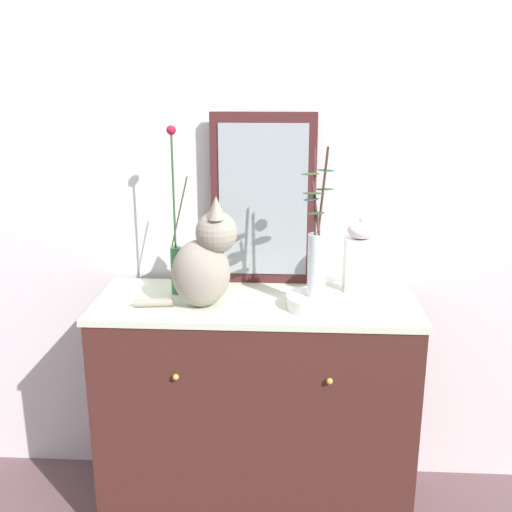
# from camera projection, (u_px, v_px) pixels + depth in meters

# --- Properties ---
(ground_plane) EXTENTS (6.00, 6.00, 0.00)m
(ground_plane) POSITION_uv_depth(u_px,v_px,m) (256.00, 505.00, 2.62)
(ground_plane) COLOR brown
(wall_back) EXTENTS (4.40, 0.08, 2.60)m
(wall_back) POSITION_uv_depth(u_px,v_px,m) (260.00, 196.00, 2.56)
(wall_back) COLOR silver
(wall_back) RESTS_ON ground_plane
(sideboard) EXTENTS (1.26, 0.51, 0.95)m
(sideboard) POSITION_uv_depth(u_px,v_px,m) (256.00, 408.00, 2.48)
(sideboard) COLOR #421F1A
(sideboard) RESTS_ON ground_plane
(mirror_leaning) EXTENTS (0.43, 0.03, 0.71)m
(mirror_leaning) POSITION_uv_depth(u_px,v_px,m) (263.00, 200.00, 2.47)
(mirror_leaning) COLOR #411C1D
(mirror_leaning) RESTS_ON sideboard
(cat_sitting) EXTENTS (0.39, 0.21, 0.42)m
(cat_sitting) POSITION_uv_depth(u_px,v_px,m) (205.00, 261.00, 2.25)
(cat_sitting) COLOR gray
(cat_sitting) RESTS_ON sideboard
(vase_slim_green) EXTENTS (0.08, 0.05, 0.66)m
(vase_slim_green) POSITION_uv_depth(u_px,v_px,m) (176.00, 252.00, 2.38)
(vase_slim_green) COLOR #33723C
(vase_slim_green) RESTS_ON sideboard
(bowl_porcelain) EXTENTS (0.22, 0.22, 0.05)m
(bowl_porcelain) POSITION_uv_depth(u_px,v_px,m) (316.00, 302.00, 2.27)
(bowl_porcelain) COLOR white
(bowl_porcelain) RESTS_ON sideboard
(vase_glass_clear) EXTENTS (0.14, 0.13, 0.55)m
(vase_glass_clear) POSITION_uv_depth(u_px,v_px,m) (317.00, 257.00, 2.22)
(vase_glass_clear) COLOR silver
(vase_glass_clear) RESTS_ON bowl_porcelain
(jar_lidded_porcelain) EXTENTS (0.12, 0.12, 0.34)m
(jar_lidded_porcelain) POSITION_uv_depth(u_px,v_px,m) (360.00, 263.00, 2.32)
(jar_lidded_porcelain) COLOR silver
(jar_lidded_porcelain) RESTS_ON sideboard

